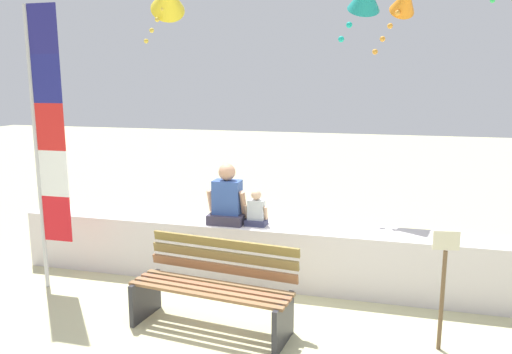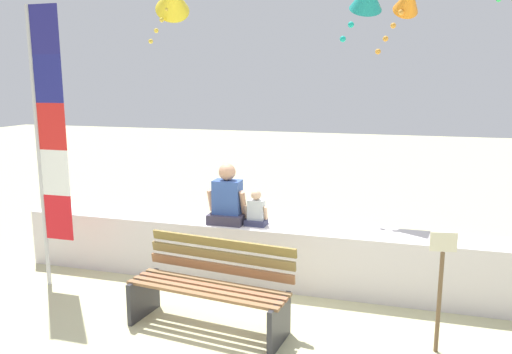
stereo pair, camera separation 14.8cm
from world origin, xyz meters
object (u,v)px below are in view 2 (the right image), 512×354
park_bench (211,288)px  flag_banner (47,135)px  person_adult (227,200)px  person_child (256,211)px  kite_orange (408,0)px  sign_post (441,282)px

park_bench → flag_banner: size_ratio=0.52×
flag_banner → park_bench: bearing=-11.2°
person_adult → park_bench: bearing=-78.3°
person_child → kite_orange: (1.67, 1.92, 2.71)m
flag_banner → kite_orange: (4.01, 2.73, 1.75)m
flag_banner → kite_orange: kite_orange is taller
park_bench → person_child: size_ratio=3.89×
person_adult → sign_post: (2.48, -1.12, -0.35)m
flag_banner → sign_post: size_ratio=2.87×
park_bench → person_adult: person_adult is taller
kite_orange → sign_post: size_ratio=0.88×
person_child → kite_orange: bearing=49.0°
person_adult → flag_banner: flag_banner is taller
person_adult → kite_orange: (2.05, 1.92, 2.59)m
park_bench → flag_banner: (-2.22, 0.44, 1.47)m
person_child → park_bench: bearing=-95.3°
sign_post → person_child: bearing=151.9°
person_child → flag_banner: (-2.34, -0.81, 0.96)m
park_bench → person_adult: 1.42m
person_adult → flag_banner: size_ratio=0.23×
person_adult → flag_banner: 2.28m
person_adult → person_child: 0.40m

